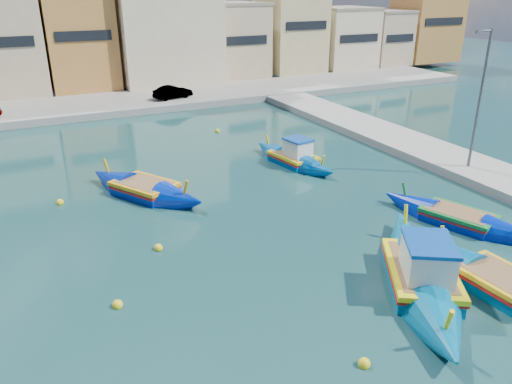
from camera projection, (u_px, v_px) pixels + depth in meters
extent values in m
plane|color=#133B39|center=(228.00, 314.00, 16.51)|extent=(160.00, 160.00, 0.00)
cube|color=gray|center=(81.00, 107.00, 42.86)|extent=(80.00, 8.00, 0.60)
cube|color=#C4823D|center=(79.00, 38.00, 47.39)|extent=(6.17, 6.13, 9.43)
cube|color=black|center=(84.00, 36.00, 44.63)|extent=(4.93, 0.10, 0.90)
cube|color=#C8B680|center=(156.00, 51.00, 51.76)|extent=(7.31, 7.69, 6.05)
cube|color=gray|center=(153.00, 19.00, 50.53)|extent=(7.46, 7.85, 0.30)
cube|color=black|center=(166.00, 52.00, 48.42)|extent=(5.85, 0.10, 0.90)
cube|color=tan|center=(227.00, 41.00, 54.59)|extent=(7.54, 7.30, 7.41)
cube|color=gray|center=(226.00, 3.00, 53.10)|extent=(7.69, 7.45, 0.30)
cube|color=black|center=(241.00, 41.00, 51.39)|extent=(6.03, 0.10, 0.90)
cube|color=#C8B680|center=(290.00, 28.00, 57.25)|extent=(6.36, 6.97, 9.63)
cube|color=black|center=(307.00, 26.00, 54.14)|extent=(5.09, 0.10, 0.90)
cube|color=beige|center=(342.00, 39.00, 60.66)|extent=(6.63, 6.70, 6.65)
cube|color=gray|center=(344.00, 8.00, 59.32)|extent=(6.76, 6.83, 0.30)
cube|color=black|center=(359.00, 38.00, 57.72)|extent=(5.30, 0.10, 0.90)
cube|color=tan|center=(380.00, 38.00, 63.58)|extent=(5.08, 7.51, 6.20)
cube|color=gray|center=(382.00, 11.00, 62.32)|extent=(5.18, 7.66, 0.30)
cube|color=black|center=(400.00, 38.00, 60.31)|extent=(4.06, 0.10, 0.90)
cube|color=#C4823D|center=(426.00, 24.00, 65.16)|extent=(7.79, 6.00, 9.33)
cube|color=black|center=(444.00, 21.00, 62.46)|extent=(6.23, 0.10, 0.90)
cube|color=beige|center=(162.00, 21.00, 51.12)|extent=(10.00, 10.00, 12.00)
cylinder|color=#595B60|center=(479.00, 105.00, 27.07)|extent=(0.16, 0.16, 8.00)
cylinder|color=#595B60|center=(486.00, 31.00, 25.40)|extent=(1.00, 0.10, 0.10)
cube|color=#595B60|center=(479.00, 32.00, 25.21)|extent=(0.35, 0.15, 0.18)
imported|color=#4C1919|center=(173.00, 92.00, 44.46)|extent=(3.67, 1.96, 1.15)
cube|color=#006B9F|center=(420.00, 280.00, 18.04)|extent=(3.91, 4.45, 1.09)
cone|color=#006B9F|center=(405.00, 237.00, 20.97)|extent=(3.74, 4.18, 2.79)
cone|color=#006B9F|center=(441.00, 336.00, 15.07)|extent=(3.74, 4.18, 2.79)
cube|color=yellow|center=(422.00, 269.00, 17.87)|extent=(4.10, 4.68, 0.20)
cube|color=red|center=(421.00, 273.00, 17.94)|extent=(4.04, 4.57, 0.11)
cube|color=olive|center=(422.00, 267.00, 17.83)|extent=(3.45, 3.98, 0.07)
cylinder|color=yellow|center=(405.00, 218.00, 20.99)|extent=(0.40, 0.52, 1.19)
cylinder|color=yellow|center=(448.00, 323.00, 14.50)|extent=(0.40, 0.52, 1.19)
cube|color=white|center=(427.00, 260.00, 17.08)|extent=(2.34, 2.49, 1.20)
cube|color=#0F47A5|center=(430.00, 243.00, 16.83)|extent=(2.49, 2.65, 0.13)
cube|color=#0055A5|center=(293.00, 161.00, 30.23)|extent=(2.19, 3.05, 0.88)
cone|color=#0055A5|center=(270.00, 151.00, 31.94)|extent=(2.16, 2.86, 2.19)
cone|color=#0055A5|center=(319.00, 171.00, 28.48)|extent=(2.16, 2.86, 2.19)
cube|color=yellow|center=(293.00, 155.00, 30.09)|extent=(2.29, 3.21, 0.16)
cube|color=red|center=(293.00, 158.00, 30.15)|extent=(2.29, 3.11, 0.09)
cube|color=olive|center=(293.00, 154.00, 30.06)|extent=(1.89, 2.75, 0.05)
cylinder|color=yellow|center=(268.00, 141.00, 31.89)|extent=(0.19, 0.43, 0.95)
cylinder|color=yellow|center=(322.00, 163.00, 28.09)|extent=(0.19, 0.43, 0.95)
cube|color=white|center=(298.00, 148.00, 29.57)|extent=(1.45, 1.61, 0.96)
cube|color=#0F47A5|center=(298.00, 139.00, 29.36)|extent=(1.53, 1.72, 0.11)
cube|color=#0021A1|center=(145.00, 191.00, 25.73)|extent=(3.27, 3.65, 1.01)
cone|color=#0021A1|center=(112.00, 181.00, 27.00)|extent=(3.18, 3.49, 2.49)
cone|color=#0021A1|center=(182.00, 202.00, 24.42)|extent=(3.18, 3.49, 2.49)
cube|color=gold|center=(144.00, 184.00, 25.57)|extent=(3.43, 3.84, 0.18)
cube|color=red|center=(145.00, 187.00, 25.64)|extent=(3.39, 3.75, 0.10)
cube|color=olive|center=(144.00, 182.00, 25.53)|extent=(2.87, 3.26, 0.06)
cylinder|color=gold|center=(107.00, 168.00, 26.88)|extent=(0.36, 0.48, 1.10)
cylinder|color=gold|center=(185.00, 190.00, 24.03)|extent=(0.36, 0.48, 1.10)
cube|color=#0021AB|center=(458.00, 221.00, 22.64)|extent=(2.68, 3.41, 0.88)
cone|color=#0021AB|center=(408.00, 204.00, 24.19)|extent=(2.60, 3.19, 2.22)
cube|color=#187C2F|center=(459.00, 213.00, 22.49)|extent=(2.80, 3.59, 0.16)
cube|color=red|center=(459.00, 216.00, 22.55)|extent=(2.78, 3.49, 0.09)
cube|color=olive|center=(459.00, 212.00, 22.47)|extent=(2.34, 3.06, 0.05)
cylinder|color=#187C2F|center=(405.00, 192.00, 24.13)|extent=(0.26, 0.43, 0.95)
cube|color=#005D97|center=(502.00, 288.00, 17.59)|extent=(2.08, 3.07, 0.97)
cone|color=#005D97|center=(446.00, 256.00, 19.57)|extent=(2.07, 2.88, 2.40)
cube|color=yellow|center=(504.00, 278.00, 17.44)|extent=(2.16, 3.24, 0.17)
cube|color=red|center=(503.00, 282.00, 17.50)|extent=(2.18, 3.13, 0.10)
cube|color=olive|center=(504.00, 276.00, 17.41)|extent=(1.77, 2.79, 0.06)
cylinder|color=yellow|center=(444.00, 239.00, 19.52)|extent=(0.16, 0.46, 1.06)
sphere|color=yellow|center=(118.00, 305.00, 16.86)|extent=(0.36, 0.36, 0.36)
sphere|color=yellow|center=(158.00, 248.00, 20.48)|extent=(0.36, 0.36, 0.36)
sphere|color=yellow|center=(218.00, 131.00, 36.69)|extent=(0.36, 0.36, 0.36)
sphere|color=yellow|center=(498.00, 223.00, 22.58)|extent=(0.36, 0.36, 0.36)
sphere|color=yellow|center=(364.00, 364.00, 14.25)|extent=(0.36, 0.36, 0.36)
sphere|color=yellow|center=(60.00, 203.00, 24.73)|extent=(0.36, 0.36, 0.36)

